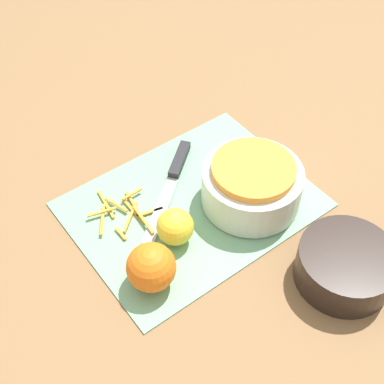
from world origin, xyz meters
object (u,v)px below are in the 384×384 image
at_px(knife, 175,172).
at_px(lemon, 175,227).
at_px(bowl_dark, 345,266).
at_px(orange_left, 151,267).
at_px(bowl_speckled, 252,184).

relative_size(knife, lemon, 3.29).
relative_size(bowl_dark, knife, 0.74).
height_order(bowl_dark, orange_left, orange_left).
bearing_deg(lemon, knife, -125.33).
xyz_separation_m(bowl_speckled, knife, (0.07, -0.13, -0.04)).
height_order(knife, lemon, lemon).
height_order(orange_left, lemon, orange_left).
bearing_deg(bowl_dark, orange_left, -34.75).
xyz_separation_m(knife, lemon, (0.09, 0.12, 0.03)).
xyz_separation_m(bowl_dark, orange_left, (0.25, -0.18, 0.01)).
relative_size(bowl_dark, lemon, 2.44).
bearing_deg(lemon, bowl_dark, 127.80).
relative_size(bowl_speckled, knife, 0.85).
height_order(bowl_dark, knife, bowl_dark).
bearing_deg(orange_left, lemon, -149.31).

